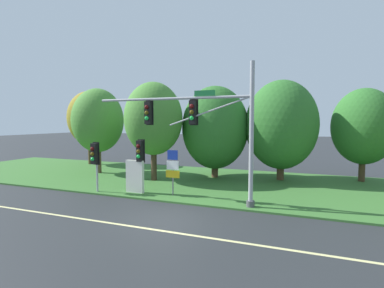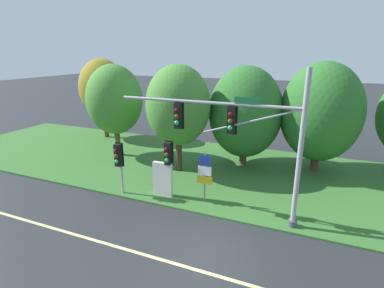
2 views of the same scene
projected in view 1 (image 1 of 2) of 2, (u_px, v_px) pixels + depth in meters
name	position (u px, v px, depth m)	size (l,w,h in m)	color
ground_plane	(164.00, 220.00, 12.96)	(160.00, 160.00, 0.00)	#282B2D
lane_stripe	(151.00, 229.00, 11.85)	(36.00, 0.16, 0.01)	beige
grass_verge	(219.00, 183.00, 20.61)	(48.00, 11.50, 0.10)	#386B2D
traffic_signal_mast	(203.00, 122.00, 15.21)	(8.87, 0.49, 7.02)	#9EA0A5
pedestrian_signal_near_kerb	(140.00, 154.00, 17.28)	(0.46, 0.55, 3.13)	#9EA0A5
pedestrian_signal_further_along	(95.00, 156.00, 17.50)	(0.46, 0.55, 2.95)	#9EA0A5
route_sign_post	(173.00, 167.00, 16.79)	(0.83, 0.08, 2.61)	slate
tree_nearest_road	(89.00, 118.00, 28.97)	(4.12, 4.12, 7.07)	#4C3823
tree_left_of_mast	(98.00, 121.00, 23.98)	(4.08, 4.08, 6.79)	brown
tree_behind_signpost	(153.00, 119.00, 20.94)	(4.08, 4.08, 6.91)	#423021
tree_mid_verge	(215.00, 128.00, 22.15)	(4.90, 4.90, 6.77)	#4C3823
tree_tall_centre	(281.00, 125.00, 21.14)	(5.03, 5.03, 7.07)	#4C3823
tree_right_far	(364.00, 127.00, 20.56)	(4.19, 4.19, 6.44)	#4C3823
info_kiosk	(135.00, 177.00, 17.50)	(1.10, 0.24, 1.90)	silver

